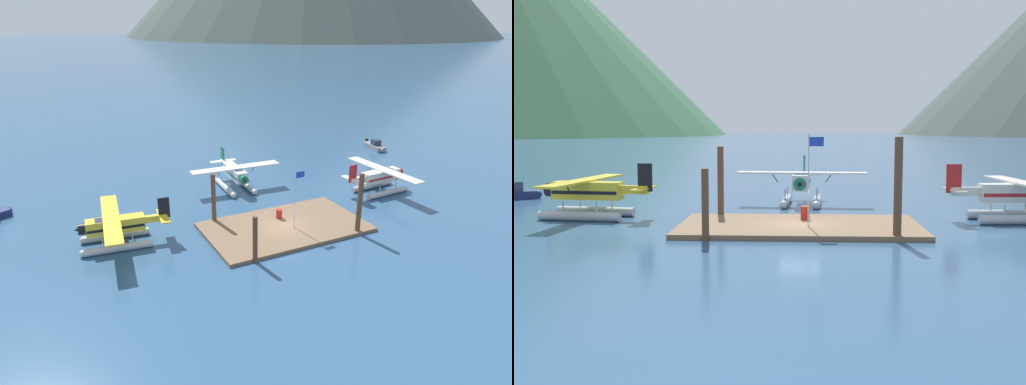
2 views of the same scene
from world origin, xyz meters
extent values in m
plane|color=#2D5175|center=(0.00, 0.00, 0.00)|extent=(1200.00, 1200.00, 0.00)
cube|color=brown|center=(0.00, 0.00, 0.15)|extent=(14.84, 8.64, 0.30)
cylinder|color=brown|center=(-5.21, -4.32, 2.00)|extent=(0.40, 0.40, 4.01)
cylinder|color=brown|center=(5.41, -3.84, 2.87)|extent=(0.46, 0.46, 5.75)
cylinder|color=brown|center=(-5.43, 4.04, 2.47)|extent=(0.43, 0.43, 4.95)
cylinder|color=silver|center=(0.53, -0.80, 3.03)|extent=(0.08, 0.08, 5.46)
cube|color=#1E3DB2|center=(0.98, -0.80, 5.41)|extent=(0.90, 0.03, 0.56)
sphere|color=gold|center=(0.53, -0.80, 5.81)|extent=(0.10, 0.10, 0.10)
cylinder|color=#AD1E19|center=(0.35, 1.69, 0.74)|extent=(0.58, 0.58, 0.88)
torus|color=#AD1E19|center=(0.35, 1.69, 0.74)|extent=(0.62, 0.62, 0.04)
cylinder|color=#B7BABF|center=(14.22, 4.68, 0.32)|extent=(5.63, 0.96, 0.64)
sphere|color=#B7BABF|center=(17.02, 4.84, 0.32)|extent=(0.64, 0.64, 0.64)
cylinder|color=#B7BABF|center=(14.37, 2.19, 0.32)|extent=(5.63, 0.96, 0.64)
sphere|color=#B7BABF|center=(17.16, 2.35, 0.32)|extent=(0.64, 0.64, 0.64)
cylinder|color=#B7BABF|center=(15.42, 4.75, 0.99)|extent=(0.10, 0.10, 0.70)
cylinder|color=#B7BABF|center=(13.02, 4.61, 0.99)|extent=(0.10, 0.10, 0.70)
cylinder|color=#B7BABF|center=(15.57, 2.26, 0.99)|extent=(0.10, 0.10, 0.70)
cylinder|color=#B7BABF|center=(13.17, 2.12, 0.99)|extent=(0.10, 0.10, 0.70)
cube|color=silver|center=(14.29, 3.43, 1.94)|extent=(4.86, 1.52, 1.20)
cube|color=#B21E1E|center=(14.29, 3.43, 1.84)|extent=(4.77, 1.53, 0.24)
cube|color=#283347|center=(15.37, 3.50, 2.27)|extent=(1.16, 1.12, 0.56)
cube|color=silver|center=(14.59, 3.45, 2.61)|extent=(2.00, 10.46, 0.14)
cylinder|color=#B21E1E|center=(14.47, 5.65, 2.27)|extent=(0.12, 0.63, 0.84)
cylinder|color=#B21E1E|center=(14.72, 1.26, 2.27)|extent=(0.12, 0.63, 0.84)
cylinder|color=#B21E1E|center=(16.99, 3.59, 1.94)|extent=(0.65, 0.99, 0.96)
cone|color=black|center=(17.44, 3.62, 1.94)|extent=(0.37, 0.38, 0.36)
cube|color=silver|center=(11.05, 3.25, 2.04)|extent=(2.22, 0.57, 0.56)
cube|color=#B21E1E|center=(10.15, 3.19, 2.89)|extent=(1.01, 0.18, 1.90)
cube|color=silver|center=(10.25, 3.20, 2.14)|extent=(0.98, 3.24, 0.10)
cylinder|color=#B7BABF|center=(-14.70, 2.33, 0.32)|extent=(5.64, 1.28, 0.64)
sphere|color=#B7BABF|center=(-17.48, 2.65, 0.32)|extent=(0.64, 0.64, 0.64)
cylinder|color=#B7BABF|center=(-14.41, 4.82, 0.32)|extent=(5.64, 1.28, 0.64)
sphere|color=#B7BABF|center=(-17.20, 5.14, 0.32)|extent=(0.64, 0.64, 0.64)
cylinder|color=#B7BABF|center=(-15.89, 2.47, 0.99)|extent=(0.10, 0.10, 0.70)
cylinder|color=#B7BABF|center=(-13.51, 2.20, 0.99)|extent=(0.10, 0.10, 0.70)
cylinder|color=#B7BABF|center=(-15.61, 4.96, 0.99)|extent=(0.10, 0.10, 0.70)
cylinder|color=#B7BABF|center=(-13.22, 4.68, 0.99)|extent=(0.10, 0.10, 0.70)
cube|color=yellow|center=(-14.56, 3.58, 1.94)|extent=(4.91, 1.78, 1.20)
cube|color=black|center=(-14.56, 3.58, 1.84)|extent=(4.82, 1.79, 0.24)
cube|color=#283347|center=(-15.63, 3.70, 2.27)|extent=(1.21, 1.17, 0.56)
cube|color=yellow|center=(-14.85, 3.61, 2.61)|extent=(2.58, 10.49, 0.14)
cylinder|color=black|center=(-15.11, 1.43, 2.27)|extent=(0.15, 0.63, 0.84)
cylinder|color=black|center=(-14.60, 5.80, 2.27)|extent=(0.15, 0.63, 0.84)
cylinder|color=black|center=(-17.24, 3.89, 1.94)|extent=(0.71, 1.02, 0.96)
cone|color=black|center=(-17.69, 3.94, 1.94)|extent=(0.39, 0.40, 0.36)
cube|color=yellow|center=(-11.33, 3.20, 2.04)|extent=(2.24, 0.69, 0.56)
cube|color=black|center=(-10.43, 3.10, 2.89)|extent=(1.01, 0.23, 1.90)
cube|color=yellow|center=(-10.53, 3.11, 2.14)|extent=(1.16, 3.27, 0.10)
cylinder|color=#B7BABF|center=(1.40, 11.68, 0.32)|extent=(0.94, 5.63, 0.64)
sphere|color=#B7BABF|center=(1.25, 8.88, 0.32)|extent=(0.64, 0.64, 0.64)
cylinder|color=#B7BABF|center=(-1.10, 11.81, 0.32)|extent=(0.94, 5.63, 0.64)
sphere|color=#B7BABF|center=(-1.25, 9.02, 0.32)|extent=(0.64, 0.64, 0.64)
cylinder|color=#B7BABF|center=(1.33, 10.48, 0.99)|extent=(0.10, 0.10, 0.70)
cylinder|color=#B7BABF|center=(1.46, 12.88, 0.99)|extent=(0.10, 0.10, 0.70)
cylinder|color=#B7BABF|center=(-1.16, 10.61, 0.99)|extent=(0.10, 0.10, 0.70)
cylinder|color=#B7BABF|center=(-1.04, 13.01, 0.99)|extent=(0.10, 0.10, 0.70)
cube|color=white|center=(0.15, 11.75, 1.94)|extent=(1.50, 4.86, 1.20)
cube|color=#196B47|center=(0.15, 11.75, 1.84)|extent=(1.51, 4.76, 0.24)
cube|color=#283347|center=(0.09, 10.67, 2.27)|extent=(1.11, 1.15, 0.56)
cube|color=white|center=(0.13, 11.45, 2.61)|extent=(10.46, 1.96, 0.14)
cylinder|color=#196B47|center=(2.33, 11.33, 2.27)|extent=(0.63, 0.11, 0.84)
cylinder|color=#196B47|center=(-2.06, 11.56, 2.27)|extent=(0.63, 0.11, 0.84)
cylinder|color=#196B47|center=(0.00, 9.05, 1.94)|extent=(0.99, 0.65, 0.96)
cone|color=black|center=(-0.02, 8.60, 1.94)|extent=(0.38, 0.37, 0.36)
cube|color=white|center=(0.32, 14.99, 2.04)|extent=(0.56, 2.22, 0.56)
cube|color=#196B47|center=(0.37, 15.89, 2.89)|extent=(0.17, 1.00, 1.90)
cube|color=white|center=(0.37, 15.79, 2.14)|extent=(3.24, 0.97, 0.10)
cube|color=gray|center=(25.74, 17.74, 0.35)|extent=(2.13, 4.38, 0.70)
sphere|color=gray|center=(25.42, 15.67, 0.35)|extent=(0.70, 0.70, 0.70)
cube|color=#283347|center=(25.70, 17.44, 1.10)|extent=(1.27, 1.35, 0.80)
cube|color=black|center=(26.09, 19.99, 0.60)|extent=(0.40, 0.37, 0.80)
sphere|color=navy|center=(-23.14, 15.28, 0.35)|extent=(0.70, 0.70, 0.70)
camera|label=1|loc=(-19.10, -32.41, 18.24)|focal=31.23mm
camera|label=2|loc=(0.04, -37.96, 6.31)|focal=43.41mm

